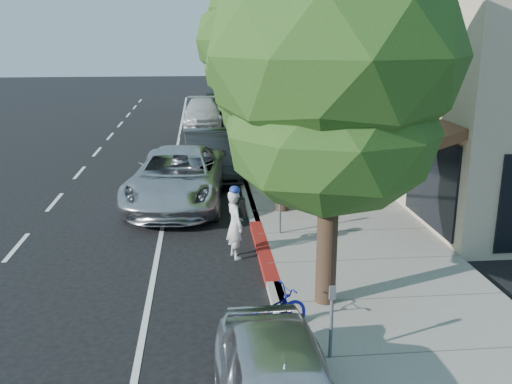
{
  "coord_description": "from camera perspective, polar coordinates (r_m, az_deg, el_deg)",
  "views": [
    {
      "loc": [
        -1.45,
        -12.08,
        5.28
      ],
      "look_at": [
        -0.1,
        1.8,
        1.35
      ],
      "focal_mm": 40.0,
      "sensor_mm": 36.0,
      "label": 1
    }
  ],
  "objects": [
    {
      "name": "dark_sedan",
      "position": [
        21.54,
        -4.77,
        3.82
      ],
      "size": [
        2.33,
        5.31,
        1.7
      ],
      "primitive_type": "imported",
      "rotation": [
        0.0,
        0.0,
        0.11
      ],
      "color": "black",
      "rests_on": "ground"
    },
    {
      "name": "storefront_building",
      "position": [
        32.09,
        14.93,
        12.05
      ],
      "size": [
        10.0,
        36.0,
        7.0
      ],
      "primitive_type": "cube",
      "color": "#B5A88B",
      "rests_on": "ground"
    },
    {
      "name": "street_tree_3",
      "position": [
        28.18,
        -0.8,
        14.76
      ],
      "size": [
        5.22,
        5.22,
        7.91
      ],
      "color": "black",
      "rests_on": "ground"
    },
    {
      "name": "sidewalk",
      "position": [
        21.08,
        4.87,
        1.39
      ],
      "size": [
        4.6,
        56.0,
        0.15
      ],
      "primitive_type": "cube",
      "color": "gray",
      "rests_on": "ground"
    },
    {
      "name": "cyclist",
      "position": [
        13.65,
        -2.1,
        -3.26
      ],
      "size": [
        0.57,
        0.7,
        1.68
      ],
      "primitive_type": "imported",
      "rotation": [
        0.0,
        0.0,
        1.88
      ],
      "color": "silver",
      "rests_on": "ground"
    },
    {
      "name": "street_tree_2",
      "position": [
        22.24,
        0.53,
        12.71
      ],
      "size": [
        4.4,
        4.4,
        6.75
      ],
      "color": "black",
      "rests_on": "ground"
    },
    {
      "name": "white_pickup",
      "position": [
        33.39,
        -5.39,
        7.89
      ],
      "size": [
        2.15,
        5.23,
        1.52
      ],
      "primitive_type": "imported",
      "rotation": [
        0.0,
        0.0,
        -0.0
      ],
      "color": "silver",
      "rests_on": "ground"
    },
    {
      "name": "curb",
      "position": [
        20.79,
        -1.38,
        1.24
      ],
      "size": [
        0.3,
        56.0,
        0.15
      ],
      "primitive_type": "cube",
      "color": "#9E998E",
      "rests_on": "ground"
    },
    {
      "name": "dark_suv_far",
      "position": [
        38.19,
        -4.14,
        8.9
      ],
      "size": [
        2.35,
        4.62,
        1.51
      ],
      "primitive_type": "imported",
      "rotation": [
        0.0,
        0.0,
        -0.13
      ],
      "color": "black",
      "rests_on": "ground"
    },
    {
      "name": "bicycle",
      "position": [
        10.34,
        0.94,
        -12.12
      ],
      "size": [
        1.8,
        1.26,
        0.9
      ],
      "primitive_type": "imported",
      "rotation": [
        0.0,
        0.0,
        2.0
      ],
      "color": "#151895",
      "rests_on": "ground"
    },
    {
      "name": "street_tree_1",
      "position": [
        16.27,
        2.83,
        13.29
      ],
      "size": [
        4.47,
        4.47,
        7.41
      ],
      "color": "black",
      "rests_on": "ground"
    },
    {
      "name": "curb_red_segment",
      "position": [
        14.15,
        0.72,
        -5.84
      ],
      "size": [
        0.32,
        4.0,
        0.15
      ],
      "primitive_type": "cube",
      "color": "maroon",
      "rests_on": "ground"
    },
    {
      "name": "street_tree_4",
      "position": [
        34.17,
        -1.66,
        14.73
      ],
      "size": [
        4.41,
        4.41,
        7.51
      ],
      "color": "black",
      "rests_on": "ground"
    },
    {
      "name": "pedestrian",
      "position": [
        20.52,
        9.92,
        3.69
      ],
      "size": [
        0.95,
        0.77,
        1.86
      ],
      "primitive_type": "imported",
      "rotation": [
        0.0,
        0.0,
        3.22
      ],
      "color": "black",
      "rests_on": "sidewalk"
    },
    {
      "name": "street_tree_5",
      "position": [
        40.15,
        -2.28,
        15.06
      ],
      "size": [
        4.26,
        4.26,
        7.64
      ],
      "color": "black",
      "rests_on": "ground"
    },
    {
      "name": "ground",
      "position": [
        13.26,
        1.2,
        -7.72
      ],
      "size": [
        120.0,
        120.0,
        0.0
      ],
      "primitive_type": "plane",
      "color": "black",
      "rests_on": "ground"
    },
    {
      "name": "street_tree_0",
      "position": [
        10.36,
        7.76,
        12.83
      ],
      "size": [
        4.65,
        4.65,
        7.72
      ],
      "color": "black",
      "rests_on": "ground"
    },
    {
      "name": "silver_suv",
      "position": [
        18.14,
        -7.76,
        1.48
      ],
      "size": [
        3.49,
        6.42,
        1.71
      ],
      "primitive_type": "imported",
      "rotation": [
        0.0,
        0.0,
        -0.11
      ],
      "color": "silver",
      "rests_on": "ground"
    }
  ]
}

